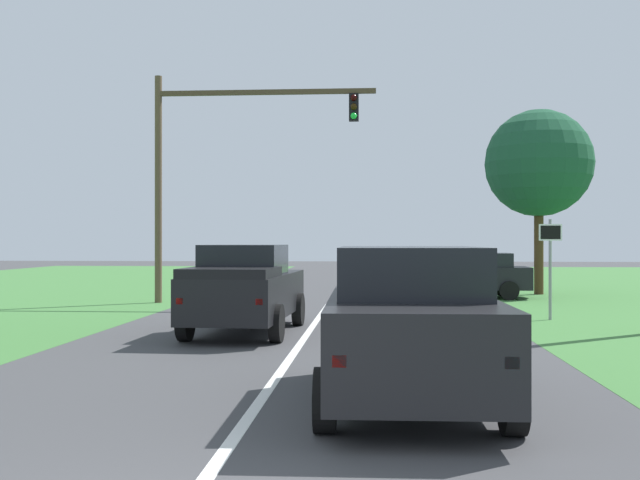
# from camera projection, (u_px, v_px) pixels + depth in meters

# --- Properties ---
(ground_plane) EXTENTS (120.00, 120.00, 0.00)m
(ground_plane) POSITION_uv_depth(u_px,v_px,m) (303.00, 340.00, 15.91)
(ground_plane) COLOR #424244
(red_suv_near) EXTENTS (2.33, 4.79, 2.03)m
(red_suv_near) POSITION_uv_depth(u_px,v_px,m) (409.00, 322.00, 9.72)
(red_suv_near) COLOR black
(red_suv_near) RESTS_ON ground_plane
(pickup_truck_lead) EXTENTS (2.34, 5.21, 2.02)m
(pickup_truck_lead) POSITION_uv_depth(u_px,v_px,m) (245.00, 288.00, 17.07)
(pickup_truck_lead) COLOR black
(pickup_truck_lead) RESTS_ON ground_plane
(traffic_light) EXTENTS (7.49, 0.40, 7.69)m
(traffic_light) POSITION_uv_depth(u_px,v_px,m) (215.00, 153.00, 25.35)
(traffic_light) COLOR brown
(traffic_light) RESTS_ON ground_plane
(keep_moving_sign) EXTENTS (0.60, 0.09, 2.68)m
(keep_moving_sign) POSITION_uv_depth(u_px,v_px,m) (550.00, 256.00, 19.97)
(keep_moving_sign) COLOR gray
(keep_moving_sign) RESTS_ON ground_plane
(oak_tree_right) EXTENTS (4.19, 4.19, 7.25)m
(oak_tree_right) POSITION_uv_depth(u_px,v_px,m) (539.00, 164.00, 29.46)
(oak_tree_right) COLOR #4C351E
(oak_tree_right) RESTS_ON ground_plane
(crossing_suv_far) EXTENTS (4.46, 2.30, 1.65)m
(crossing_suv_far) POSITION_uv_depth(u_px,v_px,m) (469.00, 274.00, 27.61)
(crossing_suv_far) COLOR black
(crossing_suv_far) RESTS_ON ground_plane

